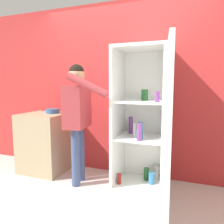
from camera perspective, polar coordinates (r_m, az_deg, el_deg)
ground_plane at (r=2.72m, az=-3.93°, el=-22.70°), size 12.00×12.00×0.00m
wall_back at (r=3.28m, az=3.01°, el=5.76°), size 7.00×0.06×2.55m
refrigerator at (r=2.77m, az=9.21°, el=-2.34°), size 0.81×1.27×1.83m
person at (r=2.95m, az=-8.90°, el=0.57°), size 0.68×0.58×1.62m
counter at (r=3.62m, az=-17.04°, el=-7.55°), size 0.67×0.62×0.91m
bowl at (r=3.54m, az=-15.23°, el=0.24°), size 0.21×0.21×0.07m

